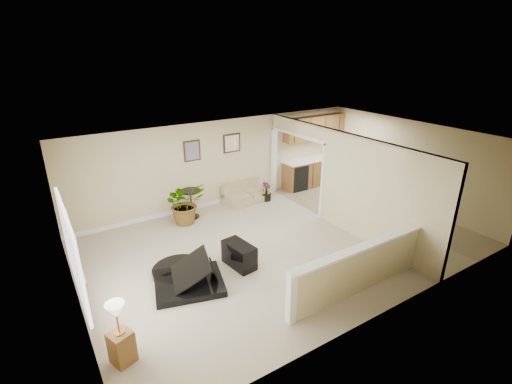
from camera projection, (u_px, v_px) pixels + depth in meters
floor at (282, 243)px, 8.96m from camera, size 9.00×9.00×0.00m
back_wall at (223, 163)px, 10.86m from camera, size 9.00×0.04×2.50m
front_wall at (391, 253)px, 6.14m from camera, size 9.00×0.04×2.50m
left_wall at (69, 249)px, 6.26m from camera, size 0.04×6.00×2.50m
right_wall at (409, 164)px, 10.74m from camera, size 0.04×6.00×2.50m
ceiling at (285, 142)px, 8.04m from camera, size 9.00×6.00×0.04m
kitchen_vinyl at (372, 213)px, 10.53m from camera, size 2.70×6.00×0.01m
interior_partition at (334, 179)px, 9.61m from camera, size 0.18×5.99×2.50m
pony_half_wall at (358, 269)px, 7.00m from camera, size 3.42×0.22×1.00m
left_window at (72, 251)px, 5.80m from camera, size 0.05×2.15×1.45m
wall_art_left at (192, 151)px, 10.18m from camera, size 0.48×0.04×0.58m
wall_mirror at (232, 143)px, 10.78m from camera, size 0.55×0.04×0.55m
kitchen_cabinets at (312, 160)px, 12.37m from camera, size 2.36×0.65×2.33m
piano at (183, 261)px, 7.24m from camera, size 1.78×1.78×1.25m
piano_bench at (239, 255)px, 7.95m from camera, size 0.50×0.83×0.53m
loveseat at (246, 192)px, 11.26m from camera, size 1.51×1.01×0.79m
accent_table at (191, 200)px, 10.12m from camera, size 0.55×0.55×0.80m
palm_plant at (185, 203)px, 9.79m from camera, size 1.04×0.90×1.15m
small_plant at (266, 193)px, 11.34m from camera, size 0.42×0.42×0.58m
lamp_stand at (120, 338)px, 5.45m from camera, size 0.40×0.40×1.06m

